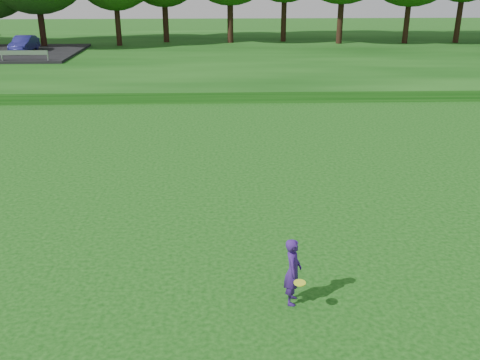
{
  "coord_description": "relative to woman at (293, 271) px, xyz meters",
  "views": [
    {
      "loc": [
        -0.93,
        -9.27,
        6.86
      ],
      "look_at": [
        -0.45,
        4.62,
        1.3
      ],
      "focal_mm": 40.0,
      "sensor_mm": 36.0,
      "label": 1
    }
  ],
  "objects": [
    {
      "name": "ground",
      "position": [
        -0.55,
        -0.61,
        -0.77
      ],
      "size": [
        140.0,
        140.0,
        0.0
      ],
      "primitive_type": "plane",
      "color": "#0E3E0C",
      "rests_on": "ground"
    },
    {
      "name": "berm",
      "position": [
        -0.55,
        33.39,
        -0.47
      ],
      "size": [
        130.0,
        30.0,
        0.6
      ],
      "primitive_type": "cube",
      "color": "#0E3E0C",
      "rests_on": "ground"
    },
    {
      "name": "walking_path",
      "position": [
        -0.55,
        19.39,
        -0.75
      ],
      "size": [
        130.0,
        1.6,
        0.04
      ],
      "primitive_type": "cube",
      "color": "gray",
      "rests_on": "ground"
    },
    {
      "name": "woman",
      "position": [
        0.0,
        0.0,
        0.0
      ],
      "size": [
        0.45,
        0.9,
        1.53
      ],
      "color": "#3A1973",
      "rests_on": "ground"
    }
  ]
}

